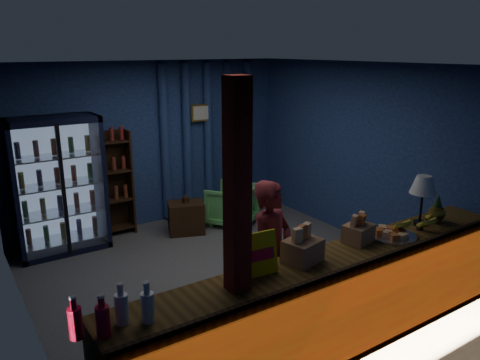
# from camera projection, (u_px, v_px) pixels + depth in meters

# --- Properties ---
(ground) EXTENTS (4.60, 4.60, 0.00)m
(ground) POSITION_uv_depth(u_px,v_px,m) (225.00, 272.00, 6.03)
(ground) COLOR #515154
(ground) RESTS_ON ground
(room_walls) EXTENTS (4.60, 4.60, 4.60)m
(room_walls) POSITION_uv_depth(u_px,v_px,m) (224.00, 153.00, 5.60)
(room_walls) COLOR navy
(room_walls) RESTS_ON ground
(counter) EXTENTS (4.40, 0.57, 0.99)m
(counter) POSITION_uv_depth(u_px,v_px,m) (332.00, 304.00, 4.37)
(counter) COLOR brown
(counter) RESTS_ON ground
(support_post) EXTENTS (0.16, 0.16, 2.60)m
(support_post) POSITION_uv_depth(u_px,v_px,m) (237.00, 248.00, 3.59)
(support_post) COLOR maroon
(support_post) RESTS_ON ground
(beverage_cooler) EXTENTS (1.20, 0.62, 1.90)m
(beverage_cooler) POSITION_uv_depth(u_px,v_px,m) (57.00, 186.00, 6.49)
(beverage_cooler) COLOR black
(beverage_cooler) RESTS_ON ground
(bottle_shelf) EXTENTS (0.50, 0.28, 1.60)m
(bottle_shelf) POSITION_uv_depth(u_px,v_px,m) (114.00, 184.00, 7.09)
(bottle_shelf) COLOR #322410
(bottle_shelf) RESTS_ON ground
(curtain_folds) EXTENTS (1.74, 0.14, 2.50)m
(curtain_folds) POSITION_uv_depth(u_px,v_px,m) (208.00, 138.00, 7.92)
(curtain_folds) COLOR navy
(curtain_folds) RESTS_ON room_walls
(framed_picture) EXTENTS (0.36, 0.04, 0.28)m
(framed_picture) POSITION_uv_depth(u_px,v_px,m) (201.00, 113.00, 7.68)
(framed_picture) COLOR gold
(framed_picture) RESTS_ON room_walls
(shopkeeper) EXTENTS (0.66, 0.54, 1.57)m
(shopkeeper) POSITION_uv_depth(u_px,v_px,m) (271.00, 258.00, 4.60)
(shopkeeper) COLOR maroon
(shopkeeper) RESTS_ON ground
(green_chair) EXTENTS (0.99, 1.00, 0.66)m
(green_chair) POSITION_uv_depth(u_px,v_px,m) (232.00, 205.00, 7.58)
(green_chair) COLOR #60C163
(green_chair) RESTS_ON ground
(side_table) EXTENTS (0.64, 0.56, 0.59)m
(side_table) POSITION_uv_depth(u_px,v_px,m) (186.00, 217.00, 7.24)
(side_table) COLOR #322410
(side_table) RESTS_ON ground
(yellow_sign) EXTENTS (0.47, 0.14, 0.37)m
(yellow_sign) POSITION_uv_depth(u_px,v_px,m) (252.00, 256.00, 3.83)
(yellow_sign) COLOR yellow
(yellow_sign) RESTS_ON counter
(soda_bottles) EXTENTS (0.56, 0.17, 0.30)m
(soda_bottles) POSITION_uv_depth(u_px,v_px,m) (112.00, 313.00, 3.12)
(soda_bottles) COLOR red
(soda_bottles) RESTS_ON counter
(snack_box_left) EXTENTS (0.37, 0.32, 0.33)m
(snack_box_left) POSITION_uv_depth(u_px,v_px,m) (303.00, 249.00, 4.13)
(snack_box_left) COLOR #AF7B55
(snack_box_left) RESTS_ON counter
(snack_box_centre) EXTENTS (0.31, 0.27, 0.29)m
(snack_box_centre) POSITION_uv_depth(u_px,v_px,m) (358.00, 232.00, 4.55)
(snack_box_centre) COLOR #AF7B55
(snack_box_centre) RESTS_ON counter
(pastry_tray) EXTENTS (0.48, 0.48, 0.08)m
(pastry_tray) POSITION_uv_depth(u_px,v_px,m) (392.00, 235.00, 4.68)
(pastry_tray) COLOR silver
(pastry_tray) RESTS_ON counter
(banana_bunches) EXTENTS (0.83, 0.31, 0.18)m
(banana_bunches) POSITION_uv_depth(u_px,v_px,m) (418.00, 221.00, 4.87)
(banana_bunches) COLOR gold
(banana_bunches) RESTS_ON counter
(table_lamp) EXTENTS (0.28, 0.28, 0.55)m
(table_lamp) POSITION_uv_depth(u_px,v_px,m) (423.00, 187.00, 4.90)
(table_lamp) COLOR black
(table_lamp) RESTS_ON counter
(pineapple) EXTENTS (0.18, 0.18, 0.31)m
(pineapple) POSITION_uv_depth(u_px,v_px,m) (437.00, 211.00, 5.06)
(pineapple) COLOR brown
(pineapple) RESTS_ON counter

